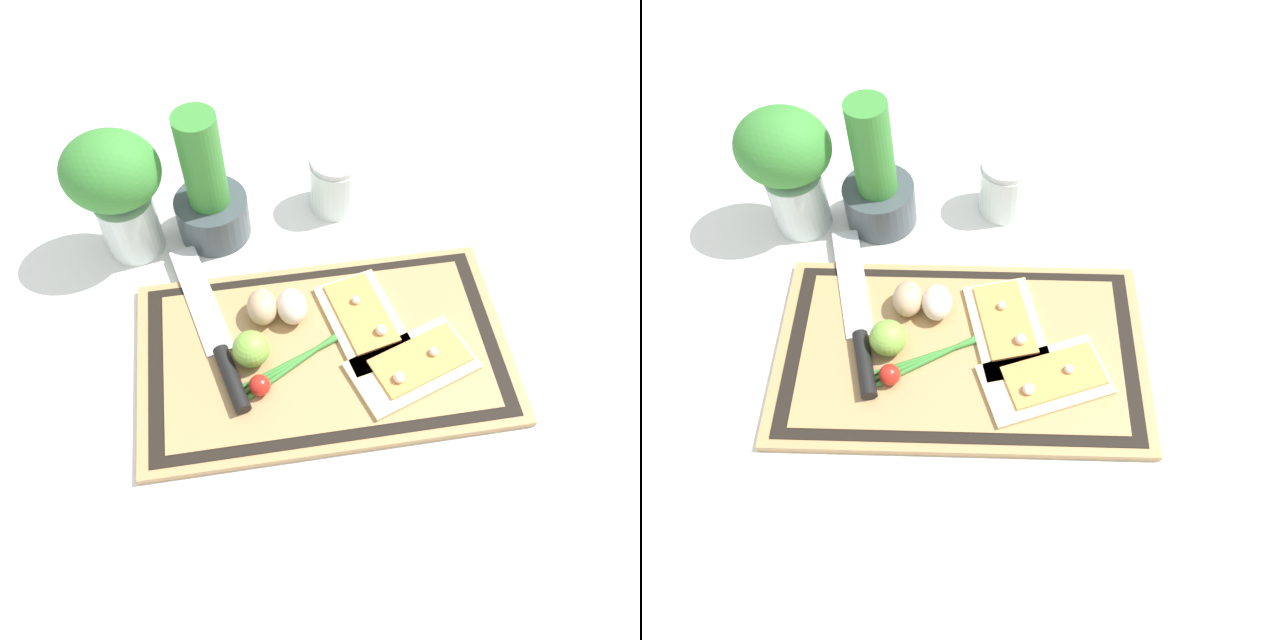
% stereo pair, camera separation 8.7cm
% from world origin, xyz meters
% --- Properties ---
extents(ground_plane, '(6.00, 6.00, 0.00)m').
position_xyz_m(ground_plane, '(0.00, 0.00, 0.00)').
color(ground_plane, white).
extents(cutting_board, '(0.52, 0.30, 0.02)m').
position_xyz_m(cutting_board, '(0.00, 0.00, 0.01)').
color(cutting_board, tan).
rests_on(cutting_board, ground_plane).
extents(pizza_slice_near, '(0.19, 0.15, 0.02)m').
position_xyz_m(pizza_slice_near, '(0.12, -0.05, 0.02)').
color(pizza_slice_near, beige).
rests_on(pizza_slice_near, cutting_board).
extents(pizza_slice_far, '(0.13, 0.18, 0.02)m').
position_xyz_m(pizza_slice_far, '(0.06, 0.04, 0.02)').
color(pizza_slice_far, beige).
rests_on(pizza_slice_far, cutting_board).
extents(knife, '(0.10, 0.30, 0.02)m').
position_xyz_m(knife, '(-0.14, 0.02, 0.02)').
color(knife, silver).
rests_on(knife, cutting_board).
extents(egg_brown, '(0.04, 0.06, 0.04)m').
position_xyz_m(egg_brown, '(-0.08, 0.07, 0.04)').
color(egg_brown, tan).
rests_on(egg_brown, cutting_board).
extents(egg_pink, '(0.04, 0.06, 0.04)m').
position_xyz_m(egg_pink, '(-0.04, 0.06, 0.04)').
color(egg_pink, beige).
rests_on(egg_pink, cutting_board).
extents(lime, '(0.05, 0.05, 0.05)m').
position_xyz_m(lime, '(-0.10, -0.00, 0.04)').
color(lime, '#7FB742').
rests_on(lime, cutting_board).
extents(cherry_tomato_red, '(0.03, 0.03, 0.03)m').
position_xyz_m(cherry_tomato_red, '(-0.09, -0.05, 0.03)').
color(cherry_tomato_red, red).
rests_on(cherry_tomato_red, cutting_board).
extents(scallion_bunch, '(0.24, 0.14, 0.01)m').
position_xyz_m(scallion_bunch, '(-0.01, -0.00, 0.02)').
color(scallion_bunch, '#388433').
rests_on(scallion_bunch, cutting_board).
extents(herb_pot, '(0.11, 0.11, 0.23)m').
position_xyz_m(herb_pot, '(-0.14, 0.26, 0.08)').
color(herb_pot, '#3D474C').
rests_on(herb_pot, ground_plane).
extents(sauce_jar, '(0.08, 0.08, 0.10)m').
position_xyz_m(sauce_jar, '(0.06, 0.29, 0.04)').
color(sauce_jar, silver).
rests_on(sauce_jar, ground_plane).
extents(herb_glass, '(0.14, 0.12, 0.21)m').
position_xyz_m(herb_glass, '(-0.26, 0.25, 0.13)').
color(herb_glass, silver).
rests_on(herb_glass, ground_plane).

